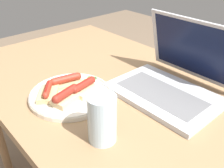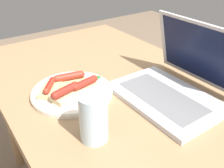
% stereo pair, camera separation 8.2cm
% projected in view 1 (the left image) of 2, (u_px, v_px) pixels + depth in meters
% --- Properties ---
extents(desk, '(1.39, 0.79, 0.74)m').
position_uv_depth(desk, '(119.00, 103.00, 0.95)').
color(desk, '#93704C').
rests_on(desk, ground_plane).
extents(laptop, '(0.37, 0.31, 0.25)m').
position_uv_depth(laptop, '(172.00, 81.00, 0.87)').
color(laptop, '#B7B7BC').
rests_on(laptop, desk).
extents(plate, '(0.28, 0.28, 0.02)m').
position_uv_depth(plate, '(71.00, 94.00, 0.86)').
color(plate, silver).
rests_on(plate, desk).
extents(sausage_toast_left, '(0.09, 0.11, 0.05)m').
position_uv_depth(sausage_toast_left, '(84.00, 88.00, 0.86)').
color(sausage_toast_left, '#D6B784').
rests_on(sausage_toast_left, plate).
extents(sausage_toast_middle, '(0.12, 0.11, 0.04)m').
position_uv_depth(sausage_toast_middle, '(48.00, 92.00, 0.84)').
color(sausage_toast_middle, tan).
rests_on(sausage_toast_middle, plate).
extents(sausage_toast_right, '(0.08, 0.12, 0.04)m').
position_uv_depth(sausage_toast_right, '(66.00, 81.00, 0.90)').
color(sausage_toast_right, tan).
rests_on(sausage_toast_right, plate).
extents(sausage_toast_extra, '(0.08, 0.11, 0.05)m').
position_uv_depth(sausage_toast_extra, '(66.00, 96.00, 0.80)').
color(sausage_toast_extra, '#D6B784').
rests_on(sausage_toast_extra, plate).
extents(salad_pile, '(0.06, 0.08, 0.01)m').
position_uv_depth(salad_pile, '(89.00, 79.00, 0.94)').
color(salad_pile, '#387A33').
rests_on(salad_pile, plate).
extents(drinking_glass, '(0.08, 0.08, 0.14)m').
position_uv_depth(drinking_glass, '(102.00, 119.00, 0.65)').
color(drinking_glass, silver).
rests_on(drinking_glass, desk).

